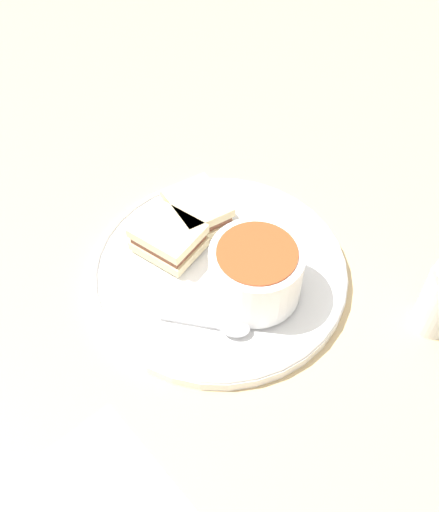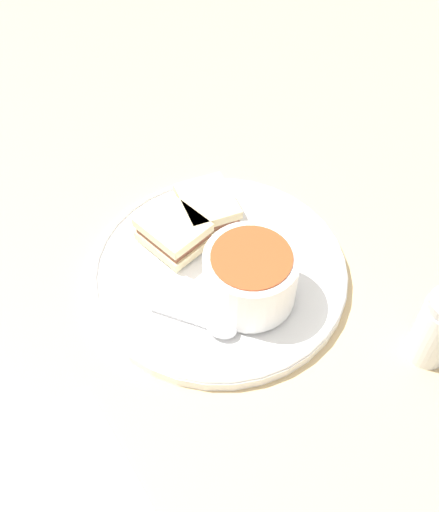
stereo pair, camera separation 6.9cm
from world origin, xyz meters
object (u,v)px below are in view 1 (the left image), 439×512
(sandwich_half_far, at_px, (168,237))
(spoon, at_px, (228,327))
(sandwich_half_near, at_px, (198,210))
(soup_bowl, at_px, (256,272))

(sandwich_half_far, bearing_deg, spoon, 106.59)
(sandwich_half_near, relative_size, sandwich_half_far, 0.91)
(soup_bowl, distance_m, spoon, 0.07)
(soup_bowl, bearing_deg, spoon, 44.78)
(sandwich_half_near, bearing_deg, spoon, 88.16)
(soup_bowl, height_order, sandwich_half_near, soup_bowl)
(soup_bowl, xyz_separation_m, sandwich_half_near, (0.04, -0.12, -0.02))
(soup_bowl, xyz_separation_m, spoon, (0.04, 0.04, -0.03))
(sandwich_half_far, bearing_deg, sandwich_half_near, -141.59)
(sandwich_half_near, distance_m, sandwich_half_far, 0.06)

